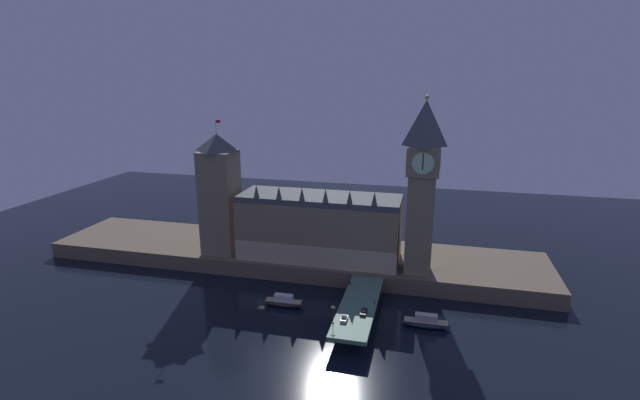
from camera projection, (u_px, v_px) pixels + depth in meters
The scene contains 14 objects.
ground_plane at pixel (262, 301), 173.81m from camera, with size 400.00×400.00×0.00m, color black.
embankment at pixel (292, 255), 209.50m from camera, with size 220.00×42.00×6.76m.
parliament_hall at pixel (320, 227), 195.27m from camera, with size 67.09×23.57×32.59m.
clock_tower at pixel (422, 182), 174.70m from camera, with size 12.43×12.54×68.43m.
victoria_tower at pixel (220, 194), 198.64m from camera, with size 14.48×14.48×57.80m.
bridge at pixel (358, 309), 159.48m from camera, with size 12.24×46.00×6.17m.
car_northbound_trail at pixel (344, 319), 147.97m from camera, with size 2.09×3.92×1.41m.
car_southbound_lead at pixel (364, 312), 152.34m from camera, with size 2.05×4.73×1.30m.
pedestrian_mid_walk at pixel (375, 302), 158.45m from camera, with size 0.38×0.38×1.86m.
pedestrian_far_rail at pixel (350, 282), 173.38m from camera, with size 0.38×0.38×1.64m.
street_lamp_near at pixel (333, 312), 145.46m from camera, with size 1.34×0.60×6.12m.
street_lamp_far at pixel (350, 275), 173.09m from camera, with size 1.34×0.60×5.95m.
boat_upstream at pixel (284, 302), 169.61m from camera, with size 15.22×4.42×4.64m.
boat_downstream at pixel (426, 322), 155.53m from camera, with size 16.37×4.43×4.74m.
Camera 1 is at (58.77, -148.12, 82.15)m, focal length 26.00 mm.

